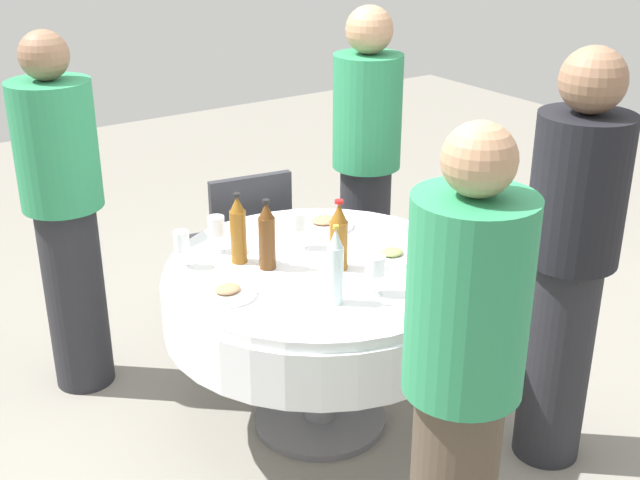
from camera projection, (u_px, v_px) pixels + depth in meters
ground_plane at (320, 421)px, 3.53m from camera, size 10.00×10.00×0.00m
dining_table at (320, 299)px, 3.30m from camera, size 1.25×1.25×0.74m
bottle_amber_east at (339, 237)px, 3.15m from camera, size 0.07×0.07×0.28m
bottle_clear_far at (336, 267)px, 2.89m from camera, size 0.06×0.06×0.30m
bottle_brown_right at (267, 237)px, 3.16m from camera, size 0.07×0.07×0.28m
bottle_amber_inner at (238, 230)px, 3.21m from camera, size 0.06×0.06×0.29m
wine_glass_inner at (181, 243)px, 3.18m from camera, size 0.06×0.06×0.15m
wine_glass_outer at (216, 227)px, 3.31m from camera, size 0.07×0.07×0.15m
wine_glass_west at (299, 221)px, 3.34m from camera, size 0.07×0.07×0.16m
wine_glass_mid at (375, 267)px, 2.96m from camera, size 0.07×0.07×0.15m
plate_rear at (392, 255)px, 3.29m from camera, size 0.21×0.21×0.04m
plate_left at (324, 223)px, 3.60m from camera, size 0.26×0.26×0.04m
plate_north at (228, 292)px, 2.99m from camera, size 0.21×0.21×0.04m
spoon_far at (299, 315)px, 2.85m from camera, size 0.14×0.14×0.00m
spoon_right at (263, 242)px, 3.44m from camera, size 0.08×0.17×0.00m
person_east at (65, 212)px, 3.50m from camera, size 0.34×0.34×1.59m
person_far at (570, 258)px, 3.01m from camera, size 0.34×0.34×1.63m
person_right at (461, 382)px, 2.33m from camera, size 0.34×0.34×1.58m
person_inner at (366, 160)px, 4.13m from camera, size 0.34×0.34×1.60m
chair_west at (245, 239)px, 4.03m from camera, size 0.46×0.46×0.87m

